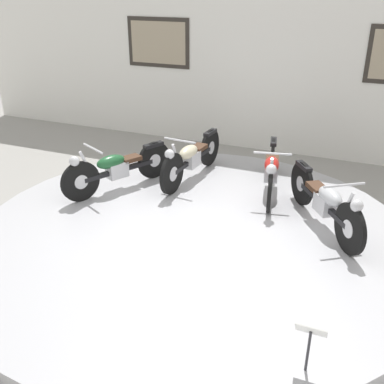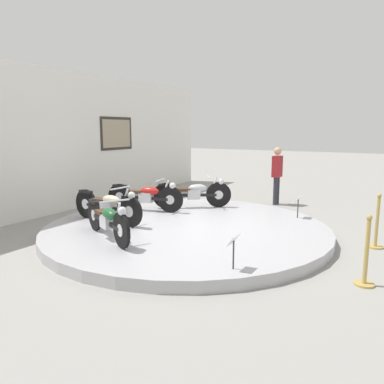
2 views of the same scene
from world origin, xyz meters
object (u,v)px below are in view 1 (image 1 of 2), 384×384
at_px(info_placard_front_centre, 310,337).
at_px(motorcycle_red, 271,169).
at_px(motorcycle_green, 117,167).
at_px(motorcycle_cream, 191,157).
at_px(motorcycle_silver, 326,201).

bearing_deg(info_placard_front_centre, motorcycle_red, 108.42).
bearing_deg(motorcycle_green, motorcycle_cream, 41.85).
bearing_deg(motorcycle_silver, motorcycle_cream, 160.05).
distance_m(motorcycle_silver, info_placard_front_centre, 2.59).
relative_size(motorcycle_green, info_placard_front_centre, 3.48).
bearing_deg(motorcycle_red, motorcycle_silver, -41.72).
bearing_deg(info_placard_front_centre, motorcycle_green, 142.75).
xyz_separation_m(motorcycle_red, info_placard_front_centre, (1.13, -3.40, -0.02)).
xyz_separation_m(motorcycle_green, motorcycle_red, (2.26, 0.82, 0.01)).
height_order(motorcycle_green, motorcycle_silver, motorcycle_silver).
xyz_separation_m(motorcycle_cream, motorcycle_silver, (2.26, -0.82, -0.00)).
distance_m(motorcycle_red, motorcycle_silver, 1.23).
bearing_deg(motorcycle_cream, motorcycle_silver, -19.95).
xyz_separation_m(motorcycle_green, motorcycle_cream, (0.92, 0.82, 0.01)).
xyz_separation_m(motorcycle_red, motorcycle_silver, (0.92, -0.82, 0.00)).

